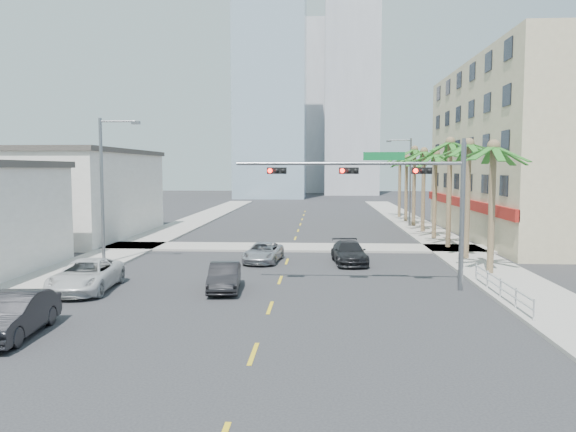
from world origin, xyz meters
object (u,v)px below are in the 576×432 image
(car_parked_far, at_px, (86,276))
(car_lane_right, at_px, (349,253))
(car_lane_left, at_px, (224,277))
(car_lane_center, at_px, (263,252))
(car_parked_mid, at_px, (13,315))
(traffic_signal_mast, at_px, (396,187))

(car_parked_far, height_order, car_lane_right, car_parked_far)
(car_lane_left, bearing_deg, car_lane_center, 77.34)
(car_lane_left, distance_m, car_lane_right, 10.46)
(car_lane_center, bearing_deg, car_parked_mid, -108.05)
(car_parked_far, xyz_separation_m, car_lane_right, (13.20, 8.65, -0.07))
(car_parked_far, relative_size, car_lane_center, 1.22)
(traffic_signal_mast, relative_size, car_parked_far, 2.04)
(traffic_signal_mast, relative_size, car_lane_left, 2.72)
(car_parked_mid, height_order, car_parked_far, car_parked_mid)
(car_parked_mid, bearing_deg, car_lane_center, 61.86)
(car_parked_mid, height_order, car_lane_left, car_parked_mid)
(car_lane_center, height_order, car_lane_right, car_lane_right)
(traffic_signal_mast, xyz_separation_m, car_lane_center, (-7.28, 7.76, -4.44))
(car_lane_left, xyz_separation_m, car_lane_center, (1.04, 8.44, -0.05))
(car_parked_far, distance_m, car_lane_right, 15.78)
(car_parked_mid, distance_m, car_parked_far, 7.46)
(car_parked_mid, bearing_deg, traffic_signal_mast, 26.30)
(car_parked_far, distance_m, car_lane_left, 6.73)
(traffic_signal_mast, distance_m, car_parked_mid, 17.38)
(car_parked_mid, relative_size, car_lane_center, 1.05)
(car_lane_center, xyz_separation_m, car_lane_right, (5.45, -0.23, 0.07))
(traffic_signal_mast, relative_size, car_parked_mid, 2.37)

